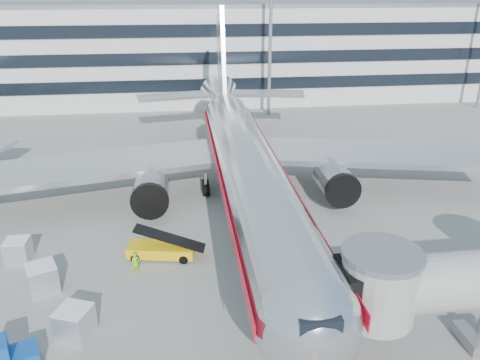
{
  "coord_description": "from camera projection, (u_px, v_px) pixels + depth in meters",
  "views": [
    {
      "loc": [
        -5.13,
        -26.45,
        18.09
      ],
      "look_at": [
        -0.83,
        7.17,
        4.0
      ],
      "focal_mm": 35.0,
      "sensor_mm": 36.0,
      "label": 1
    }
  ],
  "objects": [
    {
      "name": "ground",
      "position": [
        265.0,
        274.0,
        31.77
      ],
      "size": [
        180.0,
        180.0,
        0.0
      ],
      "primitive_type": "plane",
      "color": "gray",
      "rests_on": "ground"
    },
    {
      "name": "lead_in_line",
      "position": [
        245.0,
        209.0,
        40.93
      ],
      "size": [
        0.25,
        70.0,
        0.01
      ],
      "primitive_type": "cube",
      "color": "#FFE80D",
      "rests_on": "ground"
    },
    {
      "name": "main_jet",
      "position": [
        243.0,
        157.0,
        40.88
      ],
      "size": [
        50.95,
        48.7,
        16.06
      ],
      "color": "silver",
      "rests_on": "ground"
    },
    {
      "name": "terminal",
      "position": [
        208.0,
        50.0,
        81.85
      ],
      "size": [
        150.0,
        24.25,
        15.6
      ],
      "color": "silver",
      "rests_on": "ground"
    },
    {
      "name": "light_mast_centre",
      "position": [
        271.0,
        11.0,
        65.46
      ],
      "size": [
        2.4,
        1.2,
        25.45
      ],
      "color": "gray",
      "rests_on": "ground"
    },
    {
      "name": "belt_loader",
      "position": [
        161.0,
        249.0,
        33.5
      ],
      "size": [
        5.11,
        2.57,
        2.39
      ],
      "color": "#EEB70A",
      "rests_on": "ground"
    },
    {
      "name": "baggage_tug",
      "position": [
        7.0,
        358.0,
        23.44
      ],
      "size": [
        2.97,
        2.37,
        1.96
      ],
      "color": "#0D4298",
      "rests_on": "ground"
    },
    {
      "name": "cargo_container_left",
      "position": [
        75.0,
        323.0,
        25.77
      ],
      "size": [
        2.23,
        2.23,
        1.83
      ],
      "color": "silver",
      "rests_on": "ground"
    },
    {
      "name": "cargo_container_right",
      "position": [
        18.0,
        250.0,
        32.94
      ],
      "size": [
        1.6,
        1.6,
        1.69
      ],
      "color": "silver",
      "rests_on": "ground"
    },
    {
      "name": "cargo_container_front",
      "position": [
        43.0,
        278.0,
        29.68
      ],
      "size": [
        2.3,
        2.3,
        1.86
      ],
      "color": "silver",
      "rests_on": "ground"
    },
    {
      "name": "ramp_worker",
      "position": [
        136.0,
        264.0,
        31.45
      ],
      "size": [
        0.71,
        0.64,
        1.62
      ],
      "primitive_type": "imported",
      "rotation": [
        0.0,
        0.0,
        0.55
      ],
      "color": "#7BD916",
      "rests_on": "ground"
    }
  ]
}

